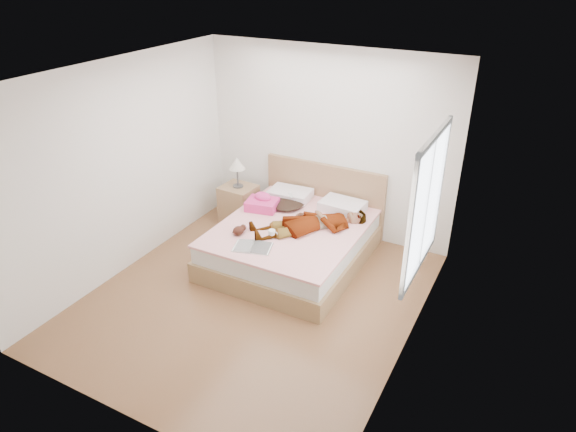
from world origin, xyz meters
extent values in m
plane|color=#4F2E18|center=(0.00, 0.00, 0.00)|extent=(4.00, 4.00, 0.00)
imported|color=white|center=(0.24, 1.03, 0.62)|extent=(1.51, 1.51, 0.21)
ellipsoid|color=black|center=(-0.33, 1.48, 0.55)|extent=(0.62, 0.70, 0.09)
cube|color=silver|center=(-0.26, 1.43, 0.68)|extent=(0.09, 0.09, 0.05)
plane|color=white|center=(0.00, 0.00, 2.60)|extent=(4.00, 4.00, 0.00)
plane|color=white|center=(0.00, 2.00, 1.30)|extent=(3.60, 0.00, 3.60)
plane|color=silver|center=(0.00, -2.00, 1.30)|extent=(3.60, 0.00, 3.60)
plane|color=white|center=(-1.80, 0.00, 1.30)|extent=(0.00, 4.00, 4.00)
plane|color=silver|center=(1.80, 0.00, 1.30)|extent=(0.00, 4.00, 4.00)
cube|color=white|center=(1.78, 0.30, 1.50)|extent=(0.02, 1.10, 1.30)
cube|color=silver|center=(1.78, -0.28, 1.50)|extent=(0.04, 0.06, 1.42)
cube|color=silver|center=(1.78, 0.88, 1.50)|extent=(0.04, 0.06, 1.42)
cube|color=silver|center=(1.78, 0.30, 0.82)|extent=(0.04, 1.22, 0.06)
cube|color=silver|center=(1.78, 0.30, 2.18)|extent=(0.04, 1.22, 0.06)
cube|color=silver|center=(1.77, 0.30, 1.50)|extent=(0.03, 0.04, 1.30)
cube|color=olive|center=(0.00, 0.95, 0.13)|extent=(1.78, 2.08, 0.26)
cube|color=silver|center=(0.00, 0.95, 0.37)|extent=(1.70, 2.00, 0.22)
cube|color=white|center=(0.00, 0.95, 0.49)|extent=(1.74, 2.04, 0.03)
cube|color=brown|center=(0.00, 1.96, 0.50)|extent=(1.80, 0.07, 1.00)
cube|color=silver|center=(-0.40, 1.67, 0.57)|extent=(0.61, 0.44, 0.13)
cube|color=white|center=(0.40, 1.67, 0.57)|extent=(0.60, 0.43, 0.13)
cube|color=#D83A89|center=(-0.58, 1.19, 0.58)|extent=(0.47, 0.41, 0.13)
ellipsoid|color=#FF45A6|center=(-0.60, 1.25, 0.67)|extent=(0.28, 0.23, 0.12)
cube|color=white|center=(-0.16, 0.25, 0.52)|extent=(0.50, 0.40, 0.01)
cube|color=white|center=(-0.27, 0.22, 0.53)|extent=(0.29, 0.34, 0.02)
cube|color=#292929|center=(-0.05, 0.29, 0.53)|extent=(0.29, 0.34, 0.02)
cylinder|color=white|center=(-0.08, 0.58, 0.56)|extent=(0.10, 0.10, 0.10)
torus|color=white|center=(-0.04, 0.59, 0.56)|extent=(0.07, 0.02, 0.07)
cylinder|color=black|center=(-0.08, 0.58, 0.60)|extent=(0.08, 0.08, 0.00)
ellipsoid|color=black|center=(-0.48, 0.45, 0.57)|extent=(0.16, 0.17, 0.11)
ellipsoid|color=beige|center=(-0.48, 0.43, 0.57)|extent=(0.09, 0.09, 0.05)
sphere|color=black|center=(-0.46, 0.53, 0.57)|extent=(0.08, 0.08, 0.08)
sphere|color=pink|center=(-0.48, 0.56, 0.59)|extent=(0.03, 0.03, 0.03)
sphere|color=#FFA6CC|center=(-0.42, 0.54, 0.59)|extent=(0.03, 0.03, 0.03)
ellipsoid|color=black|center=(-0.53, 0.43, 0.54)|extent=(0.04, 0.06, 0.03)
ellipsoid|color=#321D0D|center=(-0.44, 0.40, 0.54)|extent=(0.04, 0.06, 0.03)
cube|color=olive|center=(-1.18, 1.52, 0.29)|extent=(0.50, 0.45, 0.59)
cylinder|color=#484848|center=(-1.18, 1.52, 0.60)|extent=(0.16, 0.16, 0.02)
cylinder|color=#4C4C4C|center=(-1.18, 1.52, 0.75)|extent=(0.03, 0.03, 0.30)
cone|color=beige|center=(-1.18, 1.52, 0.95)|extent=(0.25, 0.25, 0.17)
camera|label=1|loc=(2.65, -4.17, 3.63)|focal=32.00mm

